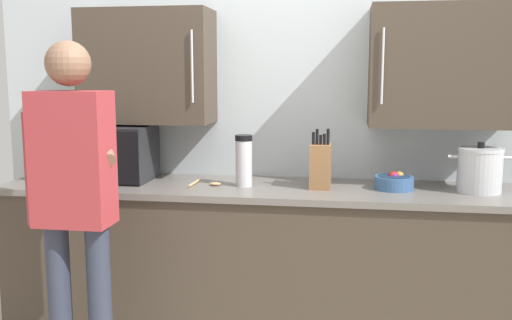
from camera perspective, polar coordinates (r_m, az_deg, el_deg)
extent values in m
cube|color=#B2BCC1|center=(3.42, 3.56, 4.67)|extent=(3.59, 0.10, 2.59)
cube|color=#3D3328|center=(3.39, -10.74, 9.09)|extent=(0.74, 0.32, 0.64)
cylinder|color=#B7BABF|center=(3.13, -6.37, 9.23)|extent=(0.01, 0.01, 0.39)
cube|color=#3D3328|center=(3.22, 17.92, 8.85)|extent=(0.74, 0.32, 0.64)
cylinder|color=#B7BABF|center=(3.02, 12.48, 9.11)|extent=(0.01, 0.01, 0.39)
cube|color=#3D3328|center=(3.25, 2.80, -10.94)|extent=(3.09, 0.58, 0.89)
cube|color=#605B56|center=(3.13, 2.86, -2.96)|extent=(3.13, 0.62, 0.03)
cube|color=black|center=(3.41, -14.77, 0.71)|extent=(0.54, 0.34, 0.31)
cube|color=beige|center=(3.44, -15.99, 0.71)|extent=(0.35, 0.29, 0.25)
cube|color=black|center=(3.18, -12.84, 0.20)|extent=(0.15, 0.01, 0.29)
cube|color=black|center=(3.28, -17.28, 0.29)|extent=(0.39, 0.05, 0.29)
cylinder|color=#B7BABF|center=(3.11, -1.22, -0.34)|extent=(0.09, 0.09, 0.25)
cylinder|color=black|center=(3.09, -1.23, 2.22)|extent=(0.09, 0.09, 0.03)
cylinder|color=#B7BABF|center=(3.18, 21.34, -1.09)|extent=(0.22, 0.22, 0.21)
cylinder|color=#B7BABF|center=(3.16, 21.46, 0.97)|extent=(0.23, 0.23, 0.02)
cylinder|color=black|center=(3.16, 21.48, 1.39)|extent=(0.04, 0.04, 0.03)
cylinder|color=#B7BABF|center=(3.14, 18.99, 0.31)|extent=(0.05, 0.02, 0.02)
cylinder|color=#B7BABF|center=(3.20, 23.80, 0.19)|extent=(0.05, 0.02, 0.02)
cube|color=brown|center=(3.08, 6.42, -0.60)|extent=(0.11, 0.15, 0.24)
cylinder|color=black|center=(3.04, 5.73, 2.17)|extent=(0.02, 0.02, 0.07)
cylinder|color=black|center=(3.04, 6.09, 2.31)|extent=(0.02, 0.02, 0.08)
cylinder|color=black|center=(3.04, 6.45, 2.02)|extent=(0.02, 0.02, 0.05)
cylinder|color=black|center=(3.04, 6.81, 2.07)|extent=(0.02, 0.02, 0.06)
cylinder|color=black|center=(3.04, 7.18, 2.31)|extent=(0.02, 0.02, 0.08)
cylinder|color=#335684|center=(3.13, 13.55, -2.22)|extent=(0.21, 0.21, 0.07)
cylinder|color=#192B42|center=(3.13, 13.56, -1.95)|extent=(0.17, 0.17, 0.04)
sphere|color=red|center=(3.13, 13.51, -1.59)|extent=(0.05, 0.05, 0.05)
sphere|color=orange|center=(3.17, 14.06, -1.52)|extent=(0.05, 0.05, 0.05)
sphere|color=#511E5B|center=(3.12, 13.57, -1.64)|extent=(0.05, 0.05, 0.05)
sphere|color=#511E5B|center=(3.14, 13.56, -1.56)|extent=(0.05, 0.05, 0.05)
cylinder|color=tan|center=(3.19, -6.18, -2.29)|extent=(0.02, 0.18, 0.01)
ellipsoid|color=tan|center=(3.15, -4.07, -2.37)|extent=(0.07, 0.05, 0.02)
cylinder|color=#282D3D|center=(2.95, -18.87, -13.94)|extent=(0.11, 0.11, 0.84)
cylinder|color=#282D3D|center=(2.87, -15.23, -14.45)|extent=(0.11, 0.11, 0.84)
cube|color=maroon|center=(2.72, -17.76, 0.11)|extent=(0.34, 0.20, 0.61)
sphere|color=brown|center=(2.69, -18.18, 9.11)|extent=(0.20, 0.20, 0.20)
cylinder|color=brown|center=(2.86, -15.58, 3.05)|extent=(0.35, 0.45, 0.31)
cylinder|color=maroon|center=(2.82, -21.34, -0.80)|extent=(0.07, 0.07, 0.52)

